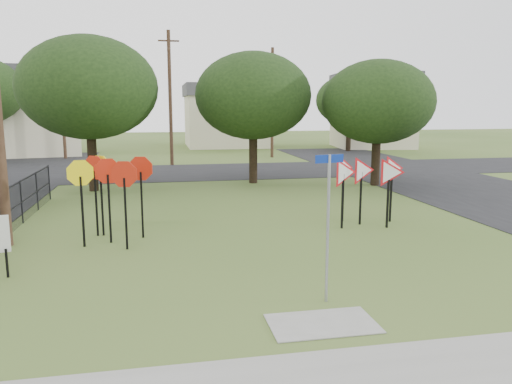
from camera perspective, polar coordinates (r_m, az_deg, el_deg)
The scene contains 19 objects.
ground at distance 11.82m, azimuth 3.83°, elevation -10.08°, with size 140.00×140.00×0.00m, color #3E5921.
sidewalk at distance 8.19m, azimuth 11.86°, elevation -19.67°, with size 30.00×1.60×0.02m, color gray.
street_right at distance 25.85m, azimuth 24.28°, elevation -0.01°, with size 8.00×50.00×0.02m, color black.
street_far at distance 31.13m, azimuth -5.67°, elevation 2.33°, with size 60.00×8.00×0.02m, color black.
curb_pad at distance 9.69m, azimuth 7.59°, elevation -14.70°, with size 2.00×1.20×0.02m, color gray.
street_name_sign at distance 10.20m, azimuth 8.22°, elevation -3.10°, with size 0.63×0.15×3.07m.
stop_sign_cluster at distance 15.37m, azimuth -16.53°, elevation 1.40°, with size 2.40×2.08×2.54m.
yield_sign_cluster at distance 17.26m, azimuth 12.45°, elevation 2.04°, with size 3.02×1.61×2.39m.
far_pole_a at distance 34.75m, azimuth -9.78°, elevation 10.59°, with size 1.40×0.24×9.00m.
far_pole_b at distance 39.75m, azimuth 1.87°, elevation 10.24°, with size 1.40×0.24×8.50m.
far_pole_c at distance 41.36m, azimuth -21.32°, elevation 9.92°, with size 1.40×0.24×9.00m.
fence_run at distance 17.92m, azimuth -26.11°, elevation -1.61°, with size 0.05×11.55×1.50m.
house_left at distance 46.10m, azimuth -25.32°, elevation 8.39°, with size 10.58×8.88×7.20m.
house_mid at distance 51.21m, azimuth -3.39°, elevation 8.78°, with size 8.40×8.40×6.20m.
house_right at distance 51.20m, azimuth 13.16°, elevation 9.10°, with size 8.30×8.30×7.20m.
tree_near_left at distance 24.95m, azimuth -18.60°, elevation 11.21°, with size 6.40×6.40×7.27m.
tree_near_mid at distance 26.21m, azimuth -0.33°, elevation 10.92°, with size 6.00×6.00×6.80m.
tree_near_right at distance 26.12m, azimuth 13.77°, elevation 9.96°, with size 5.60×5.60×6.33m.
tree_far_right at distance 45.96m, azimuth 10.65°, elevation 10.26°, with size 6.00×6.00×6.80m.
Camera 1 is at (-2.90, -10.74, 4.01)m, focal length 35.00 mm.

